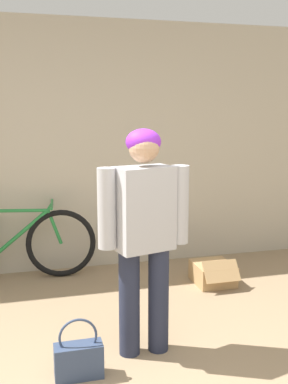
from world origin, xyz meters
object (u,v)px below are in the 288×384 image
object	(u,v)px
handbag	(79,359)
cardboard_box	(213,273)
bicycle	(11,244)
person	(144,225)

from	to	relation	value
handbag	cardboard_box	xyz separation A→B (m)	(1.46, 1.26, -0.03)
bicycle	cardboard_box	xyz separation A→B (m)	(1.92, -0.60, -0.27)
person	handbag	size ratio (longest dim) A/B	3.90
cardboard_box	bicycle	bearing A→B (deg)	162.75
person	bicycle	xyz separation A→B (m)	(-0.94, 1.65, -0.55)
cardboard_box	person	bearing A→B (deg)	-132.83
person	bicycle	world-z (taller)	person
bicycle	cardboard_box	world-z (taller)	bicycle
bicycle	handbag	world-z (taller)	bicycle
person	handbag	world-z (taller)	person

